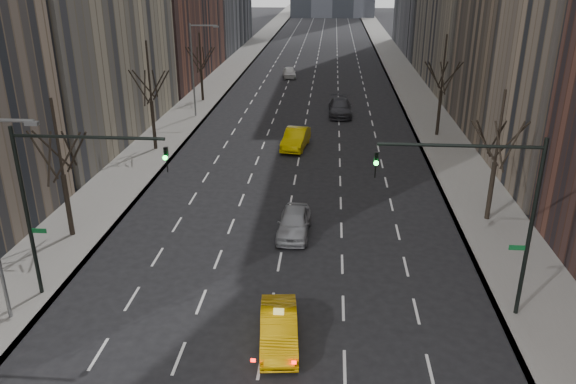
# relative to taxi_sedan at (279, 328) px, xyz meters

# --- Properties ---
(sidewalk_left) EXTENTS (4.50, 320.00, 0.15)m
(sidewalk_left) POSITION_rel_taxi_sedan_xyz_m (-12.84, 60.72, -0.63)
(sidewalk_left) COLOR slate
(sidewalk_left) RESTS_ON ground
(sidewalk_right) EXTENTS (4.50, 320.00, 0.15)m
(sidewalk_right) POSITION_rel_taxi_sedan_xyz_m (11.66, 60.72, -0.63)
(sidewalk_right) COLOR slate
(sidewalk_right) RESTS_ON ground
(tree_lw_b) EXTENTS (3.36, 3.50, 7.82)m
(tree_lw_b) POSITION_rel_taxi_sedan_xyz_m (-12.59, 8.72, 3.02)
(tree_lw_b) COLOR black
(tree_lw_b) RESTS_ON ground
(tree_lw_c) EXTENTS (3.36, 3.50, 8.74)m
(tree_lw_c) POSITION_rel_taxi_sedan_xyz_m (-12.59, 24.72, 3.34)
(tree_lw_c) COLOR black
(tree_lw_c) RESTS_ON ground
(tree_lw_d) EXTENTS (3.36, 3.50, 7.36)m
(tree_lw_d) POSITION_rel_taxi_sedan_xyz_m (-12.59, 42.72, 2.86)
(tree_lw_d) COLOR black
(tree_lw_d) RESTS_ON ground
(tree_rw_b) EXTENTS (3.36, 3.50, 7.82)m
(tree_rw_b) POSITION_rel_taxi_sedan_xyz_m (11.41, 12.72, 3.02)
(tree_rw_b) COLOR black
(tree_rw_b) RESTS_ON ground
(tree_rw_c) EXTENTS (3.36, 3.50, 8.74)m
(tree_rw_c) POSITION_rel_taxi_sedan_xyz_m (11.41, 30.72, 3.34)
(tree_rw_c) COLOR black
(tree_rw_c) RESTS_ON ground
(traffic_mast_left) EXTENTS (6.69, 0.39, 8.00)m
(traffic_mast_left) POSITION_rel_taxi_sedan_xyz_m (-9.70, 2.72, 4.79)
(traffic_mast_left) COLOR black
(traffic_mast_left) RESTS_ON ground
(traffic_mast_right) EXTENTS (6.69, 0.39, 8.00)m
(traffic_mast_right) POSITION_rel_taxi_sedan_xyz_m (8.52, 2.72, 4.79)
(traffic_mast_right) COLOR black
(traffic_mast_right) RESTS_ON ground
(streetlight_far) EXTENTS (2.83, 0.22, 9.00)m
(streetlight_far) POSITION_rel_taxi_sedan_xyz_m (-11.43, 35.72, 4.92)
(streetlight_far) COLOR slate
(streetlight_far) RESTS_ON ground
(taxi_sedan) EXTENTS (1.91, 4.38, 1.40)m
(taxi_sedan) POSITION_rel_taxi_sedan_xyz_m (0.00, 0.00, 0.00)
(taxi_sedan) COLOR #D79B04
(taxi_sedan) RESTS_ON ground
(silver_sedan_ahead) EXTENTS (1.90, 4.44, 1.50)m
(silver_sedan_ahead) POSITION_rel_taxi_sedan_xyz_m (-0.06, 9.97, 0.05)
(silver_sedan_ahead) COLOR #95979D
(silver_sedan_ahead) RESTS_ON ground
(far_taxi) EXTENTS (2.36, 5.16, 1.64)m
(far_taxi) POSITION_rel_taxi_sedan_xyz_m (-1.02, 26.24, 0.12)
(far_taxi) COLOR #D8B804
(far_taxi) RESTS_ON ground
(far_suv_grey) EXTENTS (2.45, 5.66, 1.62)m
(far_suv_grey) POSITION_rel_taxi_sedan_xyz_m (2.77, 37.60, 0.11)
(far_suv_grey) COLOR #313137
(far_suv_grey) RESTS_ON ground
(far_car_white) EXTENTS (2.18, 4.33, 1.41)m
(far_car_white) POSITION_rel_taxi_sedan_xyz_m (-3.92, 57.67, 0.01)
(far_car_white) COLOR white
(far_car_white) RESTS_ON ground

